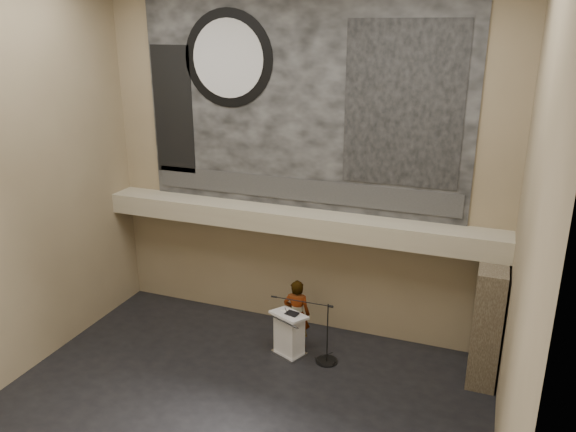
% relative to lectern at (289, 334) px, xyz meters
% --- Properties ---
extents(floor, '(10.00, 10.00, 0.00)m').
position_rel_lectern_xyz_m(floor, '(-0.33, -2.40, -0.55)').
color(floor, black).
rests_on(floor, ground).
extents(wall_back, '(10.00, 0.02, 8.50)m').
position_rel_lectern_xyz_m(wall_back, '(-0.33, 1.60, 3.70)').
color(wall_back, '#7D6C4F').
rests_on(wall_back, floor).
extents(wall_front, '(10.00, 0.02, 8.50)m').
position_rel_lectern_xyz_m(wall_front, '(-0.33, -6.40, 3.70)').
color(wall_front, '#7D6C4F').
rests_on(wall_front, floor).
extents(wall_left, '(0.02, 8.00, 8.50)m').
position_rel_lectern_xyz_m(wall_left, '(-5.33, -2.40, 3.70)').
color(wall_left, '#7D6C4F').
rests_on(wall_left, floor).
extents(wall_right, '(0.02, 8.00, 8.50)m').
position_rel_lectern_xyz_m(wall_right, '(4.67, -2.40, 3.70)').
color(wall_right, '#7D6C4F').
rests_on(wall_right, floor).
extents(soffit, '(10.00, 0.80, 0.50)m').
position_rel_lectern_xyz_m(soffit, '(-0.33, 1.20, 2.40)').
color(soffit, '#9E947A').
rests_on(soffit, wall_back).
extents(sprinkler_left, '(0.04, 0.04, 0.06)m').
position_rel_lectern_xyz_m(sprinkler_left, '(-1.93, 1.15, 2.12)').
color(sprinkler_left, '#B2893D').
rests_on(sprinkler_left, soffit).
extents(sprinkler_right, '(0.04, 0.04, 0.06)m').
position_rel_lectern_xyz_m(sprinkler_right, '(1.57, 1.15, 2.12)').
color(sprinkler_right, '#B2893D').
rests_on(sprinkler_right, soffit).
extents(banner, '(8.00, 0.05, 5.00)m').
position_rel_lectern_xyz_m(banner, '(-0.33, 1.57, 5.15)').
color(banner, black).
rests_on(banner, wall_back).
extents(banner_text_strip, '(7.76, 0.02, 0.55)m').
position_rel_lectern_xyz_m(banner_text_strip, '(-0.33, 1.53, 3.10)').
color(banner_text_strip, '#2B2B2B').
rests_on(banner_text_strip, banner).
extents(banner_clock_rim, '(2.30, 0.02, 2.30)m').
position_rel_lectern_xyz_m(banner_clock_rim, '(-2.13, 1.53, 6.15)').
color(banner_clock_rim, black).
rests_on(banner_clock_rim, banner).
extents(banner_clock_face, '(1.84, 0.02, 1.84)m').
position_rel_lectern_xyz_m(banner_clock_face, '(-2.13, 1.51, 6.15)').
color(banner_clock_face, silver).
rests_on(banner_clock_face, banner).
extents(banner_building_print, '(2.60, 0.02, 3.60)m').
position_rel_lectern_xyz_m(banner_building_print, '(2.07, 1.53, 5.25)').
color(banner_building_print, black).
rests_on(banner_building_print, banner).
extents(banner_brick_print, '(1.10, 0.02, 3.20)m').
position_rel_lectern_xyz_m(banner_brick_print, '(-3.73, 1.53, 4.85)').
color(banner_brick_print, black).
rests_on(banner_brick_print, banner).
extents(stone_pier, '(0.60, 1.40, 2.70)m').
position_rel_lectern_xyz_m(stone_pier, '(4.32, 0.75, 0.80)').
color(stone_pier, '#3D3225').
rests_on(stone_pier, floor).
extents(lectern, '(0.95, 0.83, 1.14)m').
position_rel_lectern_xyz_m(lectern, '(0.00, 0.00, 0.00)').
color(lectern, silver).
rests_on(lectern, floor).
extents(binder, '(0.32, 0.28, 0.04)m').
position_rel_lectern_xyz_m(binder, '(0.07, -0.02, 0.56)').
color(binder, black).
rests_on(binder, lectern).
extents(papers, '(0.27, 0.31, 0.00)m').
position_rel_lectern_xyz_m(papers, '(-0.13, -0.01, 0.55)').
color(papers, white).
rests_on(papers, lectern).
extents(speaker_person, '(0.70, 0.50, 1.77)m').
position_rel_lectern_xyz_m(speaker_person, '(0.04, 0.40, 0.33)').
color(speaker_person, silver).
rests_on(speaker_person, floor).
extents(mic_stand, '(1.64, 0.52, 1.50)m').
position_rel_lectern_xyz_m(mic_stand, '(0.87, 0.03, -0.32)').
color(mic_stand, black).
rests_on(mic_stand, floor).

